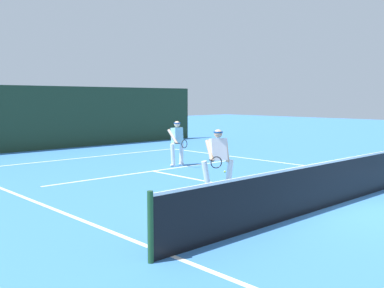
% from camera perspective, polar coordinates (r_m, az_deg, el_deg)
% --- Properties ---
extents(ground_plane, '(80.00, 80.00, 0.00)m').
position_cam_1_polar(ground_plane, '(10.49, 17.46, -7.50)').
color(ground_plane, '#3875B8').
extents(court_line_baseline_far, '(9.35, 0.10, 0.01)m').
position_cam_1_polar(court_line_baseline_far, '(18.42, -13.64, -1.71)').
color(court_line_baseline_far, white).
rests_on(court_line_baseline_far, ground_plane).
extents(court_line_sideline_left, '(0.10, 21.89, 0.01)m').
position_cam_1_polar(court_line_sideline_left, '(6.97, -2.55, -14.05)').
color(court_line_sideline_left, white).
rests_on(court_line_sideline_left, ground_plane).
extents(court_line_service, '(7.63, 0.10, 0.01)m').
position_cam_1_polar(court_line_service, '(14.71, -5.02, -3.45)').
color(court_line_service, white).
rests_on(court_line_service, ground_plane).
extents(court_line_centre, '(0.10, 6.40, 0.01)m').
position_cam_1_polar(court_line_centre, '(12.34, 4.38, -5.24)').
color(court_line_centre, white).
rests_on(court_line_centre, ground_plane).
extents(tennis_net, '(10.26, 0.09, 1.06)m').
position_cam_1_polar(tennis_net, '(10.39, 17.55, -4.70)').
color(tennis_net, '#1E4723').
rests_on(tennis_net, ground_plane).
extents(player_near, '(1.06, 0.82, 1.60)m').
position_cam_1_polar(player_near, '(11.38, 3.33, -1.73)').
color(player_near, silver).
rests_on(player_near, ground_plane).
extents(player_far, '(0.72, 0.86, 1.58)m').
position_cam_1_polar(player_far, '(15.73, -1.89, 0.34)').
color(player_far, silver).
rests_on(player_far, ground_plane).
extents(tennis_ball, '(0.07, 0.07, 0.07)m').
position_cam_1_polar(tennis_ball, '(14.38, 4.19, -3.53)').
color(tennis_ball, '#D1E033').
rests_on(tennis_ball, ground_plane).
extents(tennis_ball_extra, '(0.07, 0.07, 0.07)m').
position_cam_1_polar(tennis_ball_extra, '(11.72, 13.50, -5.84)').
color(tennis_ball_extra, '#D1E033').
rests_on(tennis_ball_extra, ground_plane).
extents(back_fence_windscreen, '(18.09, 0.12, 2.94)m').
position_cam_1_polar(back_fence_windscreen, '(21.65, -18.65, 3.16)').
color(back_fence_windscreen, '#1F3523').
rests_on(back_fence_windscreen, ground_plane).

